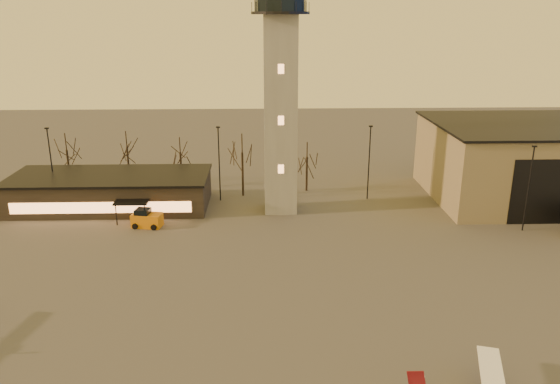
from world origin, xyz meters
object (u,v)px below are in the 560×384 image
hangar (545,161)px  service_cart (147,220)px  control_tower (280,82)px  terminal (111,191)px

hangar → service_cart: hangar is taller
hangar → service_cart: bearing=-169.8°
service_cart → hangar: bearing=19.9°
control_tower → service_cart: (-16.04, -5.40, -15.50)m
terminal → hangar: bearing=2.0°
hangar → service_cart: size_ratio=8.30×
control_tower → service_cart: bearing=-161.4°
control_tower → terminal: bearing=174.9°
control_tower → terminal: size_ratio=1.28×
hangar → terminal: (-57.99, -2.00, -3.00)m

